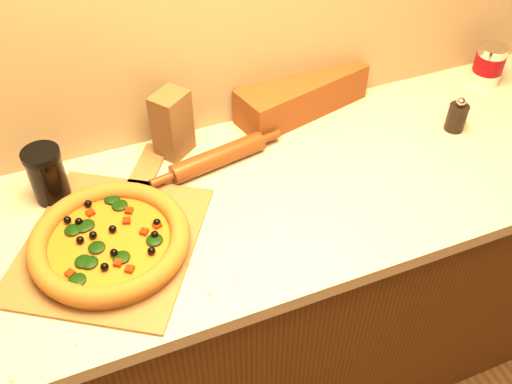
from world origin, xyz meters
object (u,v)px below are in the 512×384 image
at_px(pizza_peel, 113,238).
at_px(dark_jar, 47,175).
at_px(rolling_pin, 218,157).
at_px(pizza, 110,241).
at_px(coffee_canister, 489,64).
at_px(pepper_grinder, 457,116).

relative_size(pizza_peel, dark_jar, 4.17).
bearing_deg(rolling_pin, pizza_peel, -153.49).
distance_m(pizza, coffee_canister, 1.31).
relative_size(rolling_pin, dark_jar, 2.64).
xyz_separation_m(pizza, dark_jar, (-0.10, 0.24, 0.04)).
height_order(rolling_pin, coffee_canister, coffee_canister).
relative_size(pizza, coffee_canister, 2.92).
xyz_separation_m(pizza, rolling_pin, (0.34, 0.20, -0.01)).
bearing_deg(pizza_peel, rolling_pin, 58.96).
bearing_deg(coffee_canister, pizza_peel, -169.70).
bearing_deg(rolling_pin, pizza, -149.49).
bearing_deg(dark_jar, pepper_grinder, -7.38).
distance_m(pizza_peel, pepper_grinder, 1.03).
height_order(pepper_grinder, coffee_canister, coffee_canister).
height_order(pepper_grinder, rolling_pin, pepper_grinder).
xyz_separation_m(rolling_pin, coffee_canister, (0.95, 0.07, 0.04)).
relative_size(pizza, rolling_pin, 0.94).
bearing_deg(dark_jar, coffee_canister, 1.15).
height_order(rolling_pin, dark_jar, dark_jar).
bearing_deg(coffee_canister, pepper_grinder, -144.67).
bearing_deg(pizza, rolling_pin, 30.51).
xyz_separation_m(pizza_peel, pizza, (-0.01, -0.04, 0.03)).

